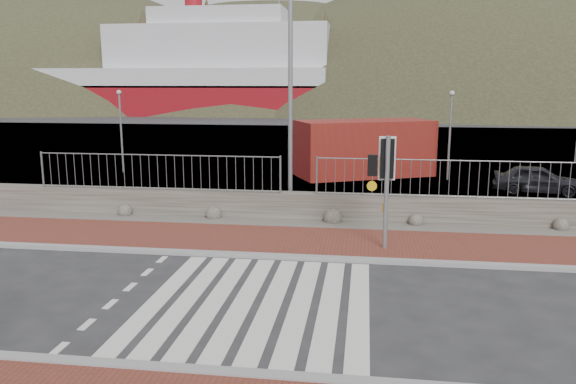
# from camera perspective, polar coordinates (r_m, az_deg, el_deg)

# --- Properties ---
(ground) EXTENTS (220.00, 220.00, 0.00)m
(ground) POSITION_cam_1_polar(r_m,az_deg,el_deg) (11.93, -3.13, -11.17)
(ground) COLOR #28282B
(ground) RESTS_ON ground
(sidewalk_far) EXTENTS (40.00, 3.00, 0.08)m
(sidewalk_far) POSITION_cam_1_polar(r_m,az_deg,el_deg) (16.11, -0.08, -5.02)
(sidewalk_far) COLOR brown
(sidewalk_far) RESTS_ON ground
(kerb_near) EXTENTS (40.00, 0.25, 0.12)m
(kerb_near) POSITION_cam_1_polar(r_m,az_deg,el_deg) (9.27, -6.84, -17.83)
(kerb_near) COLOR gray
(kerb_near) RESTS_ON ground
(kerb_far) EXTENTS (40.00, 0.25, 0.12)m
(kerb_far) POSITION_cam_1_polar(r_m,az_deg,el_deg) (14.69, -0.89, -6.60)
(kerb_far) COLOR gray
(kerb_far) RESTS_ON ground
(zebra_crossing) EXTENTS (4.62, 5.60, 0.01)m
(zebra_crossing) POSITION_cam_1_polar(r_m,az_deg,el_deg) (11.93, -3.13, -11.15)
(zebra_crossing) COLOR silver
(zebra_crossing) RESTS_ON ground
(gravel_strip) EXTENTS (40.00, 1.50, 0.06)m
(gravel_strip) POSITION_cam_1_polar(r_m,az_deg,el_deg) (18.03, 0.81, -3.30)
(gravel_strip) COLOR #59544C
(gravel_strip) RESTS_ON ground
(stone_wall) EXTENTS (40.00, 0.60, 0.90)m
(stone_wall) POSITION_cam_1_polar(r_m,az_deg,el_deg) (18.70, 1.11, -1.44)
(stone_wall) COLOR #4D463F
(stone_wall) RESTS_ON ground
(railing) EXTENTS (18.07, 0.07, 1.22)m
(railing) POSITION_cam_1_polar(r_m,az_deg,el_deg) (18.30, 1.07, 2.64)
(railing) COLOR gray
(railing) RESTS_ON stone_wall
(quay) EXTENTS (120.00, 40.00, 0.50)m
(quay) POSITION_cam_1_polar(r_m,az_deg,el_deg) (39.05, 4.70, 4.45)
(quay) COLOR #4C4C4F
(quay) RESTS_ON ground
(water) EXTENTS (220.00, 50.00, 0.05)m
(water) POSITION_cam_1_polar(r_m,az_deg,el_deg) (73.90, 6.26, 7.57)
(water) COLOR #3F4C54
(water) RESTS_ON ground
(ferry) EXTENTS (50.00, 16.00, 20.00)m
(ferry) POSITION_cam_1_polar(r_m,az_deg,el_deg) (83.16, -11.14, 11.52)
(ferry) COLOR maroon
(ferry) RESTS_ON ground
(hills_backdrop) EXTENTS (254.00, 90.00, 100.00)m
(hills_backdrop) POSITION_cam_1_polar(r_m,az_deg,el_deg) (102.61, 10.19, -4.62)
(hills_backdrop) COLOR #2A301D
(hills_backdrop) RESTS_ON ground
(traffic_signal_far) EXTENTS (0.75, 0.29, 3.13)m
(traffic_signal_far) POSITION_cam_1_polar(r_m,az_deg,el_deg) (15.09, 9.89, 2.37)
(traffic_signal_far) COLOR gray
(traffic_signal_far) RESTS_ON ground
(streetlight) EXTENTS (1.87, 0.26, 8.79)m
(streetlight) POSITION_cam_1_polar(r_m,az_deg,el_deg) (19.09, 0.71, 12.41)
(streetlight) COLOR gray
(streetlight) RESTS_ON ground
(shipping_container) EXTENTS (6.99, 5.14, 2.69)m
(shipping_container) POSITION_cam_1_polar(r_m,az_deg,el_deg) (27.66, 7.75, 4.44)
(shipping_container) COLOR maroon
(shipping_container) RESTS_ON ground
(car_a) EXTENTS (3.64, 2.00, 1.17)m
(car_a) POSITION_cam_1_polar(r_m,az_deg,el_deg) (25.23, 24.00, 1.19)
(car_a) COLOR black
(car_a) RESTS_ON ground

